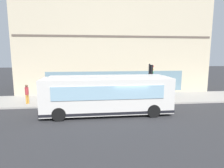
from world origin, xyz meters
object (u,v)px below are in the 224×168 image
at_px(traffic_light_near_corner, 150,76).
at_px(pedestrian_walking_along_curb, 112,87).
at_px(pedestrian_near_hydrant, 91,92).
at_px(pedestrian_by_light_pole, 152,86).
at_px(fire_hydrant, 171,93).
at_px(newspaper_vending_box, 82,92).
at_px(city_bus_nearside, 107,95).
at_px(pedestrian_near_building_entrance, 27,93).

relative_size(traffic_light_near_corner, pedestrian_walking_along_curb, 2.33).
height_order(pedestrian_near_hydrant, pedestrian_by_light_pole, pedestrian_near_hydrant).
xyz_separation_m(fire_hydrant, newspaper_vending_box, (1.43, 9.68, 0.09)).
bearing_deg(pedestrian_walking_along_curb, fire_hydrant, -105.44).
xyz_separation_m(city_bus_nearside, newspaper_vending_box, (6.38, 2.26, -0.95)).
bearing_deg(pedestrian_walking_along_curb, city_bus_nearside, 170.44).
height_order(fire_hydrant, pedestrian_walking_along_curb, pedestrian_walking_along_curb).
height_order(city_bus_nearside, newspaper_vending_box, city_bus_nearside).
height_order(traffic_light_near_corner, pedestrian_by_light_pole, traffic_light_near_corner).
bearing_deg(city_bus_nearside, pedestrian_by_light_pole, -41.75).
bearing_deg(pedestrian_near_hydrant, city_bus_nearside, -159.19).
height_order(fire_hydrant, pedestrian_by_light_pole, pedestrian_by_light_pole).
bearing_deg(pedestrian_near_building_entrance, fire_hydrant, -84.32).
height_order(pedestrian_walking_along_curb, pedestrian_by_light_pole, pedestrian_by_light_pole).
bearing_deg(pedestrian_near_building_entrance, pedestrian_walking_along_curb, -69.09).
bearing_deg(pedestrian_near_hydrant, pedestrian_walking_along_curb, -36.78).
height_order(city_bus_nearside, traffic_light_near_corner, traffic_light_near_corner).
xyz_separation_m(pedestrian_walking_along_curb, pedestrian_by_light_pole, (-0.09, -4.77, 0.05)).
xyz_separation_m(traffic_light_near_corner, pedestrian_by_light_pole, (3.72, -1.50, -1.64)).
xyz_separation_m(pedestrian_near_hydrant, pedestrian_walking_along_curb, (3.26, -2.44, -0.13)).
bearing_deg(pedestrian_walking_along_curb, traffic_light_near_corner, -139.33).
bearing_deg(pedestrian_near_hydrant, traffic_light_near_corner, -95.52).
bearing_deg(pedestrian_near_building_entrance, pedestrian_by_light_pole, -76.67).
distance_m(traffic_light_near_corner, pedestrian_walking_along_curb, 5.30).
relative_size(pedestrian_walking_along_curb, newspaper_vending_box, 1.77).
distance_m(fire_hydrant, pedestrian_near_hydrant, 8.89).
bearing_deg(pedestrian_by_light_pole, fire_hydrant, -137.36).
height_order(traffic_light_near_corner, pedestrian_near_hydrant, traffic_light_near_corner).
distance_m(pedestrian_walking_along_curb, newspaper_vending_box, 3.43).
xyz_separation_m(fire_hydrant, pedestrian_walking_along_curb, (1.74, 6.30, 0.55)).
relative_size(pedestrian_by_light_pole, newspaper_vending_box, 1.86).
distance_m(fire_hydrant, pedestrian_near_building_entrance, 14.76).
relative_size(fire_hydrant, pedestrian_walking_along_curb, 0.46).
bearing_deg(pedestrian_near_building_entrance, traffic_light_near_corner, -93.00).
relative_size(city_bus_nearside, newspaper_vending_box, 11.18).
relative_size(traffic_light_near_corner, pedestrian_near_building_entrance, 2.04).
distance_m(traffic_light_near_corner, newspaper_vending_box, 7.82).
relative_size(city_bus_nearside, fire_hydrant, 13.59).
bearing_deg(pedestrian_near_hydrant, pedestrian_near_building_entrance, 89.43).
distance_m(fire_hydrant, pedestrian_walking_along_curb, 6.55).
bearing_deg(traffic_light_near_corner, pedestrian_walking_along_curb, 40.67).
bearing_deg(newspaper_vending_box, pedestrian_near_building_entrance, 120.06).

